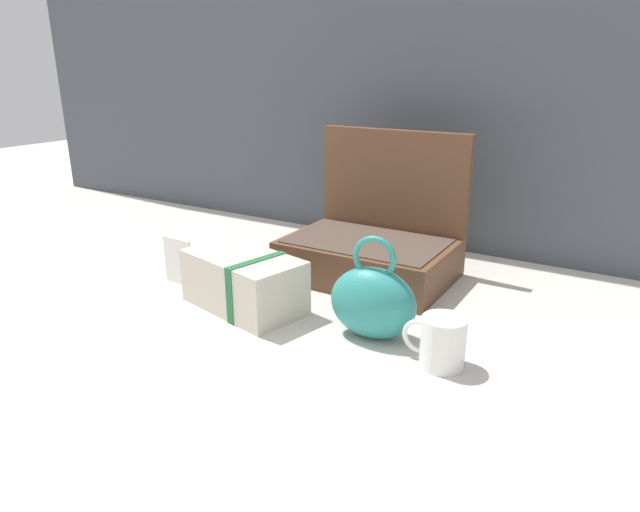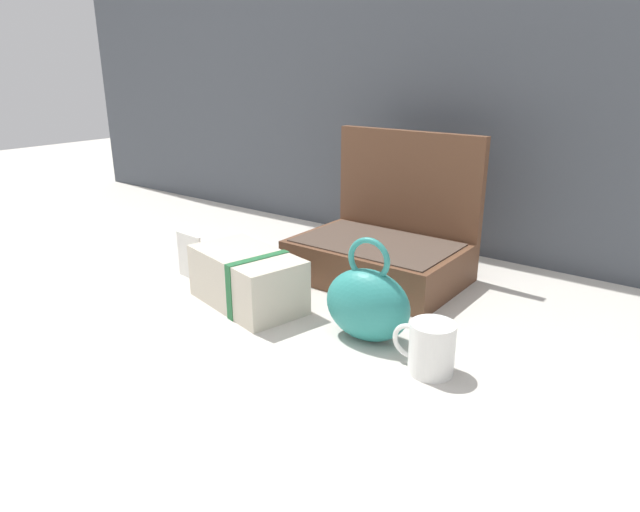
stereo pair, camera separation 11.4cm
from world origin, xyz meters
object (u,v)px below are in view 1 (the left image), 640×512
(coffee_mug, at_px, (441,342))
(cream_toiletry_bag, at_px, (245,282))
(open_suitcase, at_px, (373,244))
(info_card_left, at_px, (178,261))
(teal_pouch_handbag, at_px, (373,302))

(coffee_mug, bearing_deg, cream_toiletry_bag, 177.53)
(open_suitcase, distance_m, cream_toiletry_bag, 0.36)
(info_card_left, bearing_deg, cream_toiletry_bag, -3.23)
(open_suitcase, height_order, coffee_mug, open_suitcase)
(open_suitcase, relative_size, info_card_left, 3.47)
(open_suitcase, height_order, cream_toiletry_bag, open_suitcase)
(cream_toiletry_bag, height_order, coffee_mug, cream_toiletry_bag)
(teal_pouch_handbag, height_order, cream_toiletry_bag, teal_pouch_handbag)
(coffee_mug, bearing_deg, teal_pouch_handbag, 166.27)
(open_suitcase, relative_size, teal_pouch_handbag, 1.93)
(teal_pouch_handbag, bearing_deg, coffee_mug, -13.73)
(teal_pouch_handbag, distance_m, cream_toiletry_bag, 0.30)
(cream_toiletry_bag, relative_size, info_card_left, 2.56)
(coffee_mug, height_order, info_card_left, info_card_left)
(open_suitcase, xyz_separation_m, info_card_left, (-0.37, -0.29, -0.02))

